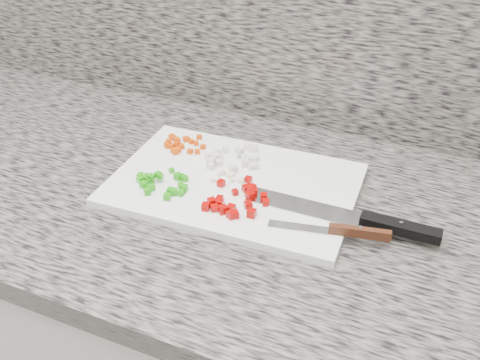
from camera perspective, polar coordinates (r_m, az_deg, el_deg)
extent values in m
cube|color=slate|center=(0.94, -1.87, -2.33)|extent=(3.96, 0.64, 0.04)
cube|color=white|center=(0.94, -0.64, -0.47)|extent=(0.43, 0.30, 0.01)
cube|color=#D14204|center=(1.06, -4.36, 4.60)|extent=(0.01, 0.01, 0.01)
cube|color=#D14204|center=(1.02, -7.05, 3.14)|extent=(0.01, 0.01, 0.01)
cube|color=#D14204|center=(1.04, -7.63, 3.58)|extent=(0.01, 0.01, 0.01)
cube|color=#D14204|center=(1.07, -7.30, 4.62)|extent=(0.01, 0.01, 0.01)
cube|color=#D14204|center=(1.06, -5.64, 4.37)|extent=(0.01, 0.01, 0.01)
cube|color=#D14204|center=(1.04, -6.72, 3.75)|extent=(0.01, 0.01, 0.01)
cube|color=#D14204|center=(1.01, -5.35, 3.06)|extent=(0.01, 0.01, 0.01)
cube|color=#D14204|center=(1.01, -4.58, 3.05)|extent=(0.01, 0.01, 0.01)
cube|color=#D14204|center=(1.03, -6.64, 3.45)|extent=(0.01, 0.01, 0.01)
cube|color=#D14204|center=(1.06, -5.81, 4.38)|extent=(0.01, 0.01, 0.01)
cube|color=#D14204|center=(1.02, -6.89, 3.05)|extent=(0.02, 0.02, 0.01)
cube|color=#D14204|center=(1.02, -6.62, 3.20)|extent=(0.01, 0.01, 0.01)
cube|color=#D14204|center=(1.05, -7.66, 4.06)|extent=(0.01, 0.01, 0.01)
cube|color=#D14204|center=(1.06, -7.07, 4.46)|extent=(0.01, 0.01, 0.01)
cube|color=#D14204|center=(1.04, -7.83, 3.69)|extent=(0.01, 0.01, 0.01)
cube|color=#D14204|center=(1.03, -6.78, 3.93)|extent=(0.01, 0.01, 0.01)
cube|color=#D14204|center=(1.05, -6.72, 4.23)|extent=(0.02, 0.02, 0.01)
cube|color=#D14204|center=(1.03, -6.30, 3.60)|extent=(0.01, 0.01, 0.01)
cube|color=#D14204|center=(1.04, -4.71, 3.95)|extent=(0.01, 0.01, 0.01)
cube|color=#D14204|center=(1.05, -5.24, 4.11)|extent=(0.01, 0.01, 0.01)
cube|color=#D14204|center=(1.04, -7.27, 3.64)|extent=(0.01, 0.01, 0.01)
cube|color=#D14204|center=(1.03, -3.97, 3.57)|extent=(0.01, 0.01, 0.01)
cube|color=silver|center=(1.02, 0.98, 3.41)|extent=(0.01, 0.01, 0.01)
cube|color=silver|center=(0.99, -0.05, 3.17)|extent=(0.02, 0.02, 0.01)
cube|color=silver|center=(1.01, -2.48, 3.05)|extent=(0.01, 0.01, 0.01)
cube|color=silver|center=(0.99, 0.91, 2.27)|extent=(0.01, 0.01, 0.01)
cube|color=silver|center=(0.97, -2.26, 1.86)|extent=(0.02, 0.02, 0.01)
cube|color=silver|center=(0.95, -0.74, 1.17)|extent=(0.02, 0.02, 0.01)
cube|color=silver|center=(0.99, 1.80, 2.40)|extent=(0.01, 0.01, 0.01)
cube|color=silver|center=(1.01, -1.62, 3.28)|extent=(0.02, 0.02, 0.01)
cube|color=silver|center=(0.97, 0.56, 1.83)|extent=(0.02, 0.02, 0.01)
cube|color=silver|center=(0.99, -2.58, 2.56)|extent=(0.02, 0.02, 0.01)
cube|color=silver|center=(0.99, 1.53, 2.29)|extent=(0.01, 0.01, 0.01)
cube|color=silver|center=(0.99, -2.90, 2.30)|extent=(0.01, 0.01, 0.01)
cube|color=silver|center=(1.02, 0.75, 3.55)|extent=(0.01, 0.01, 0.01)
cube|color=silver|center=(0.97, -3.16, 1.86)|extent=(0.01, 0.01, 0.01)
cube|color=silver|center=(0.99, -2.21, 2.48)|extent=(0.01, 0.01, 0.01)
cube|color=silver|center=(0.96, -3.10, 1.48)|extent=(0.01, 0.01, 0.01)
cube|color=silver|center=(1.00, -2.65, 2.64)|extent=(0.01, 0.01, 0.01)
cube|color=silver|center=(0.97, 1.66, 1.53)|extent=(0.02, 0.02, 0.01)
cube|color=silver|center=(0.99, -3.38, 2.57)|extent=(0.01, 0.01, 0.01)
cube|color=silver|center=(0.99, -2.57, 2.48)|extent=(0.02, 0.02, 0.01)
cube|color=silver|center=(0.99, 0.46, 2.41)|extent=(0.01, 0.01, 0.01)
cube|color=silver|center=(1.02, 1.44, 3.42)|extent=(0.02, 0.02, 0.01)
cube|color=silver|center=(0.96, 1.22, 1.44)|extent=(0.01, 0.01, 0.01)
cube|color=#21920D|center=(0.94, -6.14, 0.26)|extent=(0.01, 0.01, 0.01)
cube|color=#21920D|center=(0.91, -7.42, -1.16)|extent=(0.01, 0.01, 0.01)
cube|color=#21920D|center=(0.94, -5.86, 0.15)|extent=(0.01, 0.01, 0.01)
cube|color=#21920D|center=(0.93, -9.42, 0.31)|extent=(0.01, 0.01, 0.01)
cube|color=#21920D|center=(0.94, -10.56, 0.06)|extent=(0.01, 0.01, 0.01)
cube|color=#21920D|center=(0.96, -7.31, 1.01)|extent=(0.01, 0.01, 0.01)
cube|color=#21920D|center=(0.94, -6.61, 0.37)|extent=(0.01, 0.01, 0.01)
cube|color=#21920D|center=(0.95, -10.64, 0.28)|extent=(0.01, 0.01, 0.01)
cube|color=#21920D|center=(0.91, -6.02, -0.86)|extent=(0.01, 0.01, 0.01)
cube|color=#21920D|center=(0.93, -8.48, 0.40)|extent=(0.01, 0.01, 0.01)
cube|color=#21920D|center=(0.92, -6.33, -0.54)|extent=(0.01, 0.01, 0.01)
cube|color=#21920D|center=(0.90, -6.35, -1.41)|extent=(0.01, 0.01, 0.01)
cube|color=#21920D|center=(0.95, -9.93, 0.26)|extent=(0.01, 0.01, 0.01)
cube|color=#21920D|center=(0.92, -9.42, -0.80)|extent=(0.01, 0.01, 0.01)
cube|color=#21920D|center=(0.95, -10.54, 0.46)|extent=(0.01, 0.01, 0.01)
cube|color=#21920D|center=(0.93, -10.13, -0.66)|extent=(0.01, 0.01, 0.01)
cube|color=#21920D|center=(0.92, -9.81, -0.74)|extent=(0.01, 0.01, 0.01)
cube|color=#21920D|center=(0.91, -9.87, -1.23)|extent=(0.02, 0.02, 0.01)
cube|color=#21920D|center=(0.89, -7.79, -1.76)|extent=(0.01, 0.01, 0.01)
cube|color=#21920D|center=(0.94, -8.76, 0.58)|extent=(0.01, 0.01, 0.01)
cube|color=#21920D|center=(0.91, -6.18, -1.04)|extent=(0.01, 0.01, 0.01)
cube|color=#21920D|center=(0.94, -9.63, -0.01)|extent=(0.02, 0.02, 0.01)
cube|color=#21920D|center=(0.90, -7.01, -1.26)|extent=(0.02, 0.02, 0.01)
cube|color=#21920D|center=(0.93, -10.20, -0.47)|extent=(0.01, 0.01, 0.01)
cube|color=#9E0402|center=(0.89, 1.10, -1.60)|extent=(0.02, 0.02, 0.01)
cube|color=#9E0402|center=(0.85, -0.60, -3.67)|extent=(0.02, 0.02, 0.01)
cube|color=#9E0402|center=(0.90, 1.18, -1.02)|extent=(0.02, 0.02, 0.01)
cube|color=#9E0402|center=(0.90, 0.66, -0.88)|extent=(0.02, 0.02, 0.01)
cube|color=#9E0402|center=(0.88, -2.18, -1.97)|extent=(0.01, 0.01, 0.01)
cube|color=#9E0402|center=(0.86, -2.76, -2.97)|extent=(0.02, 0.02, 0.01)
cube|color=#9E0402|center=(0.89, 2.54, -1.75)|extent=(0.01, 0.01, 0.01)
cube|color=#9E0402|center=(0.93, 0.89, 0.10)|extent=(0.01, 0.01, 0.01)
cube|color=#9E0402|center=(0.87, 2.78, -2.40)|extent=(0.01, 0.01, 0.01)
cube|color=#9E0402|center=(0.86, -1.83, -3.18)|extent=(0.02, 0.02, 0.01)
cube|color=#9E0402|center=(0.91, 1.41, -0.72)|extent=(0.01, 0.01, 0.01)
cube|color=#9E0402|center=(0.85, -0.94, -3.71)|extent=(0.02, 0.02, 0.01)
cube|color=#9E0402|center=(0.92, -2.03, -0.34)|extent=(0.01, 0.01, 0.01)
cube|color=#9E0402|center=(0.87, -2.19, -2.44)|extent=(0.01, 0.01, 0.01)
cube|color=#9E0402|center=(0.86, -3.67, -2.85)|extent=(0.01, 0.01, 0.01)
cube|color=#9E0402|center=(0.87, 0.88, -2.66)|extent=(0.02, 0.02, 0.01)
cube|color=#9E0402|center=(0.90, -0.53, -1.32)|extent=(0.01, 0.01, 0.01)
cube|color=#9E0402|center=(0.87, -3.04, -2.31)|extent=(0.02, 0.02, 0.01)
cube|color=#9E0402|center=(0.86, -0.96, -3.05)|extent=(0.01, 0.01, 0.01)
cube|color=#9E0402|center=(0.85, 1.25, -3.56)|extent=(0.01, 0.01, 0.01)
cube|color=#9E0402|center=(0.91, 1.16, -0.85)|extent=(0.01, 0.01, 0.01)
cube|color=#9E0402|center=(0.90, 1.52, -1.20)|extent=(0.02, 0.02, 0.01)
cube|color=#F2E3BB|center=(0.93, -0.08, -0.03)|extent=(0.01, 0.01, 0.01)
cube|color=#F2E3BB|center=(0.95, -1.07, 0.70)|extent=(0.01, 0.01, 0.01)
cube|color=#F2E3BB|center=(0.94, -1.33, 0.58)|extent=(0.01, 0.01, 0.00)
cube|color=#F2E3BB|center=(0.93, -2.33, -0.12)|extent=(0.01, 0.01, 0.00)
cube|color=#F2E3BB|center=(0.93, 0.14, -0.05)|extent=(0.01, 0.01, 0.01)
cube|color=#F2E3BB|center=(0.93, -0.84, -0.01)|extent=(0.01, 0.01, 0.01)
cube|color=#F2E3BB|center=(0.95, -1.84, 0.80)|extent=(0.01, 0.01, 0.01)
cube|color=#F2E3BB|center=(0.93, -2.94, 0.01)|extent=(0.01, 0.01, 0.01)
cube|color=#F2E3BB|center=(0.93, -2.83, -0.01)|extent=(0.01, 0.01, 0.01)
cube|color=#F2E3BB|center=(0.94, -0.83, 0.60)|extent=(0.01, 0.01, 0.01)
cube|color=#F2E3BB|center=(0.94, -1.13, 0.41)|extent=(0.01, 0.01, 0.01)
cube|color=#F2E3BB|center=(0.95, -2.27, 0.58)|extent=(0.01, 0.01, 0.00)
cube|color=silver|center=(0.88, 6.70, -2.86)|extent=(0.19, 0.04, 0.00)
cube|color=black|center=(0.85, 16.72, -4.87)|extent=(0.12, 0.02, 0.02)
cylinder|color=silver|center=(0.85, 16.82, -4.40)|extent=(0.01, 0.01, 0.00)
cube|color=silver|center=(0.83, 6.20, -5.06)|extent=(0.09, 0.04, 0.00)
cube|color=#4A2112|center=(0.83, 12.64, -5.46)|extent=(0.09, 0.03, 0.02)
cylinder|color=silver|center=(0.82, 12.71, -4.98)|extent=(0.01, 0.01, 0.00)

